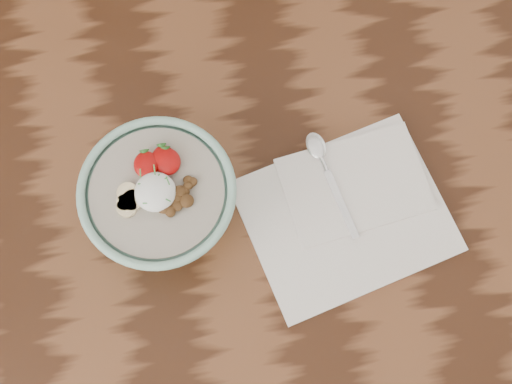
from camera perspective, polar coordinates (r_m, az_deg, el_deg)
table at (r=115.91cm, az=2.17°, el=0.35°), size 160.00×90.00×75.00cm
breakfast_bowl at (r=99.07cm, az=-7.63°, el=-0.63°), size 21.24×21.24×14.01cm
napkin at (r=105.35cm, az=7.34°, el=-1.41°), size 32.57×28.44×1.74cm
spoon at (r=105.66cm, az=5.33°, el=2.56°), size 5.23×17.31×0.90cm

